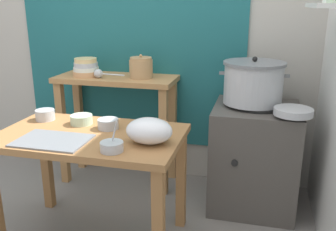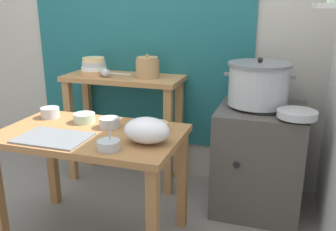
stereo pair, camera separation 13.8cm
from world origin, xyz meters
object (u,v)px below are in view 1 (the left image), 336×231
at_px(serving_tray, 53,140).
at_px(plastic_bag, 149,131).
at_px(wide_pan, 293,112).
at_px(prep_table, 91,151).
at_px(back_shelf_table, 117,103).
at_px(stove_block, 254,156).
at_px(prep_bowl_0, 157,126).
at_px(prep_bowl_1, 108,123).
at_px(prep_bowl_3, 45,114).
at_px(prep_bowl_4, 81,119).
at_px(clay_pot, 141,68).
at_px(prep_bowl_2, 112,146).
at_px(steamer_pot, 253,83).
at_px(ladle, 99,74).
at_px(bowl_stack_enamel, 86,68).

xyz_separation_m(serving_tray, plastic_bag, (0.53, 0.11, 0.07)).
relative_size(plastic_bag, wide_pan, 1.06).
bearing_deg(prep_table, back_shelf_table, 100.59).
bearing_deg(stove_block, back_shelf_table, 173.32).
xyz_separation_m(prep_bowl_0, prep_bowl_1, (-0.30, -0.04, 0.01)).
bearing_deg(prep_table, prep_bowl_3, 156.58).
height_order(back_shelf_table, prep_bowl_4, back_shelf_table).
bearing_deg(prep_bowl_0, clay_pot, 115.14).
xyz_separation_m(prep_table, stove_block, (0.96, 0.69, -0.23)).
bearing_deg(clay_pot, prep_bowl_4, -105.31).
relative_size(back_shelf_table, prep_bowl_4, 6.85).
distance_m(stove_block, prep_bowl_2, 1.22).
distance_m(prep_table, prep_bowl_3, 0.46).
bearing_deg(plastic_bag, steamer_pot, 55.83).
relative_size(back_shelf_table, steamer_pot, 2.00).
bearing_deg(serving_tray, prep_bowl_1, 52.04).
bearing_deg(stove_block, prep_bowl_2, -128.28).
bearing_deg(stove_block, serving_tray, -141.89).
xyz_separation_m(clay_pot, prep_bowl_3, (-0.46, -0.65, -0.22)).
distance_m(wide_pan, prep_bowl_4, 1.35).
bearing_deg(back_shelf_table, plastic_bag, -58.47).
bearing_deg(prep_bowl_4, prep_bowl_3, 175.37).
height_order(plastic_bag, prep_bowl_3, plastic_bag).
distance_m(steamer_pot, prep_bowl_2, 1.17).
distance_m(ladle, prep_bowl_1, 0.73).
height_order(clay_pot, prep_bowl_4, clay_pot).
relative_size(back_shelf_table, wide_pan, 3.91).
xyz_separation_m(prep_table, steamer_pot, (0.92, 0.71, 0.32)).
height_order(bowl_stack_enamel, wide_pan, bowl_stack_enamel).
xyz_separation_m(clay_pot, prep_bowl_4, (-0.18, -0.67, -0.23)).
bearing_deg(bowl_stack_enamel, wide_pan, -11.19).
height_order(bowl_stack_enamel, prep_bowl_0, bowl_stack_enamel).
bearing_deg(stove_block, plastic_bag, -126.86).
xyz_separation_m(steamer_pot, prep_bowl_1, (-0.84, -0.60, -0.18)).
xyz_separation_m(plastic_bag, prep_bowl_0, (-0.01, 0.21, -0.04)).
height_order(plastic_bag, prep_bowl_1, plastic_bag).
distance_m(plastic_bag, prep_bowl_2, 0.23).
height_order(wide_pan, prep_bowl_4, wide_pan).
xyz_separation_m(ladle, serving_tray, (0.11, -0.90, -0.21)).
relative_size(prep_table, prep_bowl_0, 8.31).
relative_size(ladle, serving_tray, 0.64).
bearing_deg(prep_table, prep_bowl_2, -43.49).
bearing_deg(serving_tray, prep_bowl_2, -7.85).
bearing_deg(prep_bowl_1, serving_tray, -127.96).
distance_m(back_shelf_table, prep_bowl_3, 0.70).
bearing_deg(prep_table, stove_block, 35.94).
bearing_deg(prep_bowl_2, back_shelf_table, 110.36).
relative_size(clay_pot, ladle, 0.72).
height_order(prep_table, ladle, ladle).
bearing_deg(prep_table, steamer_pot, 37.90).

